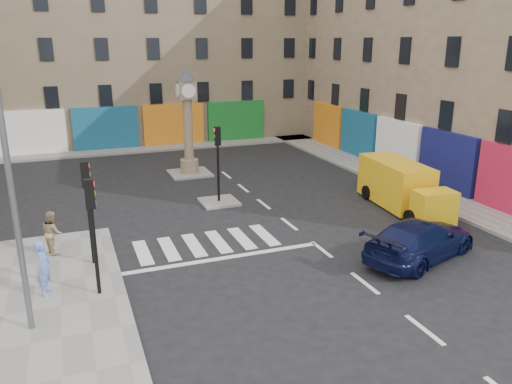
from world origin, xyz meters
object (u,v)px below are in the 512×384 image
pedestrian_tan (52,232)px  pedestrian_blue (44,267)px  traffic_light_left_near (92,219)px  lamp_post (8,164)px  clock_pillar (188,116)px  traffic_light_island (218,152)px  navy_sedan (420,240)px  yellow_van (401,187)px  traffic_light_left_far (87,197)px

pedestrian_tan → pedestrian_blue: bearing=158.5°
pedestrian_tan → traffic_light_left_near: bearing=-178.9°
lamp_post → pedestrian_blue: 4.25m
traffic_light_left_near → clock_pillar: (6.30, 13.80, 0.93)m
lamp_post → traffic_light_island: bearing=48.3°
lamp_post → pedestrian_blue: size_ratio=4.67×
traffic_light_island → navy_sedan: 10.45m
navy_sedan → pedestrian_tan: size_ratio=3.13×
lamp_post → yellow_van: bearing=18.2°
pedestrian_tan → yellow_van: bearing=-107.6°
clock_pillar → pedestrian_tan: (-7.61, -9.94, -2.59)m
pedestrian_blue → traffic_light_left_far: bearing=-25.4°
traffic_light_island → yellow_van: 8.96m
navy_sedan → pedestrian_tan: (-12.59, 5.06, 0.22)m
yellow_van → pedestrian_blue: (-15.75, -3.34, -0.04)m
clock_pillar → pedestrian_tan: 12.78m
traffic_light_island → yellow_van: size_ratio=0.61×
traffic_light_island → navy_sedan: bearing=-61.1°
clock_pillar → pedestrian_tan: size_ratio=3.75×
lamp_post → traffic_light_left_near: bearing=36.4°
navy_sedan → pedestrian_blue: pedestrian_blue is taller
lamp_post → pedestrian_blue: lamp_post is taller
navy_sedan → pedestrian_tan: pedestrian_tan is taller
traffic_light_left_far → lamp_post: size_ratio=0.45×
lamp_post → navy_sedan: lamp_post is taller
clock_pillar → traffic_light_left_near: bearing=-114.5°
yellow_van → clock_pillar: bearing=134.6°
traffic_light_left_near → traffic_light_left_far: size_ratio=1.00×
pedestrian_blue → lamp_post: bearing=-176.3°
traffic_light_island → pedestrian_blue: (-7.83, -7.24, -1.55)m
lamp_post → pedestrian_blue: bearing=79.3°
clock_pillar → traffic_light_left_far: bearing=-118.9°
lamp_post → clock_pillar: 17.31m
traffic_light_left_near → pedestrian_blue: bearing=159.8°
traffic_light_island → lamp_post: bearing=-131.7°
traffic_light_left_far → yellow_van: traffic_light_left_far is taller
traffic_light_left_near → lamp_post: size_ratio=0.45×
lamp_post → traffic_light_left_far: bearing=63.4°
clock_pillar → pedestrian_tan: bearing=-127.5°
traffic_light_left_near → traffic_light_left_far: same height
yellow_van → pedestrian_tan: size_ratio=3.75×
traffic_light_island → pedestrian_tan: 8.73m
traffic_light_left_near → traffic_light_left_far: (0.00, 2.40, 0.00)m
clock_pillar → navy_sedan: size_ratio=1.20×
traffic_light_left_far → pedestrian_tan: 2.57m
pedestrian_blue → traffic_light_island: bearing=-32.8°
traffic_light_left_far → pedestrian_blue: traffic_light_left_far is taller
traffic_light_left_far → navy_sedan: size_ratio=0.73×
clock_pillar → pedestrian_blue: 15.58m
yellow_van → pedestrian_blue: 16.10m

